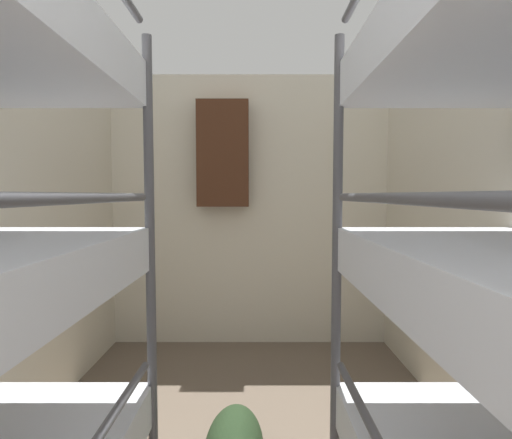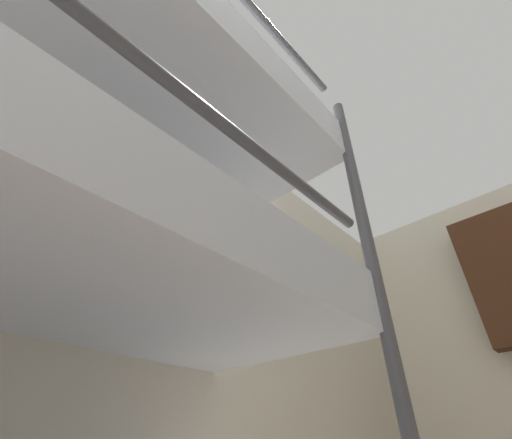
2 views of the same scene
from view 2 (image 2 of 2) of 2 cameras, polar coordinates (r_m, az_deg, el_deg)
The scene contains 3 objects.
wall_left at distance 1.51m, azimuth -16.19°, elevation -14.37°, with size 0.06×4.15×2.39m.
bunk_stack_left_near at distance 0.91m, azimuth -35.65°, elevation -1.09°, with size 0.81×1.77×2.08m.
hanging_coat at distance 2.80m, azimuth 36.18°, elevation -7.36°, with size 0.44×0.12×0.90m.
Camera 2 is at (-0.01, 1.30, 0.69)m, focal length 24.00 mm.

